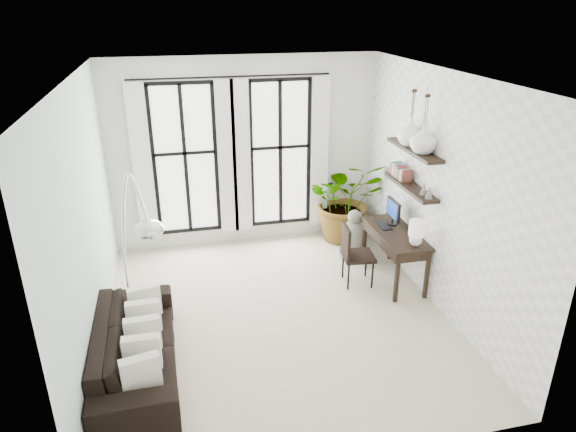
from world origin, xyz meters
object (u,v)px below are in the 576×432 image
object	(u,v)px
plant	(345,199)
desk	(397,237)
arc_lamp	(132,215)
desk_chair	(353,251)
buddha	(354,237)
sofa	(136,347)

from	to	relation	value
plant	desk	xyz separation A→B (m)	(0.24, -1.63, -0.00)
arc_lamp	plant	bearing A→B (deg)	35.11
plant	desk_chair	bearing A→B (deg)	-104.74
buddha	plant	bearing A→B (deg)	83.06
arc_lamp	buddha	distance (m)	3.96
desk	arc_lamp	distance (m)	3.86
plant	arc_lamp	xyz separation A→B (m)	(-3.40, -2.39, 1.01)
sofa	arc_lamp	xyz separation A→B (m)	(0.10, 0.50, 1.42)
desk_chair	arc_lamp	bearing A→B (deg)	-158.49
sofa	plant	distance (m)	4.56
desk_chair	arc_lamp	size ratio (longest dim) A/B	0.42
arc_lamp	buddha	xyz separation A→B (m)	(3.31, 1.66, -1.40)
desk	buddha	xyz separation A→B (m)	(-0.33, 0.90, -0.39)
desk	desk_chair	xyz separation A→B (m)	(-0.65, 0.07, -0.20)
arc_lamp	desk_chair	bearing A→B (deg)	15.54
sofa	plant	size ratio (longest dim) A/B	1.51
arc_lamp	buddha	size ratio (longest dim) A/B	2.71
desk_chair	buddha	xyz separation A→B (m)	(0.32, 0.83, -0.19)
desk	sofa	bearing A→B (deg)	-161.33
plant	buddha	distance (m)	0.83
plant	desk_chair	size ratio (longest dim) A/B	1.55
plant	desk	size ratio (longest dim) A/B	1.10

